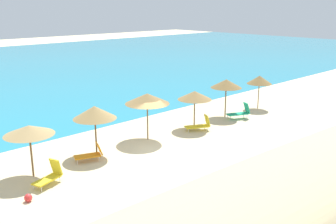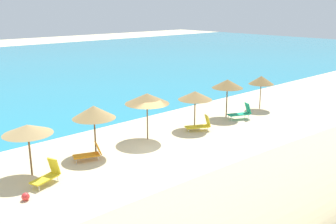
{
  "view_description": "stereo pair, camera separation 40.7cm",
  "coord_description": "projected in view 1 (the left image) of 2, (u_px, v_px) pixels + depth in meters",
  "views": [
    {
      "loc": [
        -13.63,
        -15.28,
        7.9
      ],
      "look_at": [
        2.21,
        1.45,
        1.52
      ],
      "focal_mm": 41.26,
      "sensor_mm": 36.0,
      "label": 1
    },
    {
      "loc": [
        -13.33,
        -15.55,
        7.9
      ],
      "look_at": [
        2.21,
        1.45,
        1.52
      ],
      "focal_mm": 41.26,
      "sensor_mm": 36.0,
      "label": 2
    }
  ],
  "objects": [
    {
      "name": "dune_ridge",
      "position": [
        331.0,
        168.0,
        17.01
      ],
      "size": [
        53.49,
        9.08,
        1.92
      ],
      "primitive_type": "ellipsoid",
      "rotation": [
        0.0,
        0.0,
        -0.07
      ],
      "color": "#C9B586",
      "rests_on": "ground_plane"
    },
    {
      "name": "beach_umbrella_2",
      "position": [
        95.0,
        112.0,
        20.52
      ],
      "size": [
        2.33,
        2.33,
        2.75
      ],
      "color": "brown",
      "rests_on": "ground_plane"
    },
    {
      "name": "beach_umbrella_6",
      "position": [
        259.0,
        80.0,
        30.1
      ],
      "size": [
        1.94,
        1.94,
        2.62
      ],
      "color": "brown",
      "rests_on": "ground_plane"
    },
    {
      "name": "lounge_chair_2",
      "position": [
        200.0,
        125.0,
        25.16
      ],
      "size": [
        1.72,
        1.28,
        1.01
      ],
      "rotation": [
        0.0,
        0.0,
        1.09
      ],
      "color": "yellow",
      "rests_on": "ground_plane"
    },
    {
      "name": "beach_umbrella_1",
      "position": [
        29.0,
        130.0,
        17.88
      ],
      "size": [
        2.33,
        2.33,
        2.55
      ],
      "color": "brown",
      "rests_on": "ground_plane"
    },
    {
      "name": "beach_umbrella_3",
      "position": [
        147.0,
        99.0,
        22.92
      ],
      "size": [
        2.67,
        2.67,
        2.87
      ],
      "color": "brown",
      "rests_on": "ground_plane"
    },
    {
      "name": "lounge_chair_3",
      "position": [
        240.0,
        112.0,
        27.75
      ],
      "size": [
        1.77,
        1.2,
        1.16
      ],
      "rotation": [
        0.0,
        0.0,
        1.15
      ],
      "color": "#199972",
      "rests_on": "ground_plane"
    },
    {
      "name": "beach_umbrella_4",
      "position": [
        195.0,
        95.0,
        25.17
      ],
      "size": [
        2.24,
        2.24,
        2.52
      ],
      "color": "brown",
      "rests_on": "ground_plane"
    },
    {
      "name": "ground_plane",
      "position": [
        157.0,
        150.0,
        21.83
      ],
      "size": [
        160.0,
        160.0,
        0.0
      ],
      "primitive_type": "plane",
      "color": "beige"
    },
    {
      "name": "lounge_chair_1",
      "position": [
        50.0,
        175.0,
        17.55
      ],
      "size": [
        1.53,
        0.99,
        1.1
      ],
      "rotation": [
        0.0,
        0.0,
        1.89
      ],
      "color": "yellow",
      "rests_on": "ground_plane"
    },
    {
      "name": "lounge_chair_0",
      "position": [
        91.0,
        154.0,
        20.23
      ],
      "size": [
        1.57,
        1.06,
        0.94
      ],
      "rotation": [
        0.0,
        0.0,
        1.21
      ],
      "color": "orange",
      "rests_on": "ground_plane"
    },
    {
      "name": "beach_umbrella_5",
      "position": [
        226.0,
        84.0,
        27.75
      ],
      "size": [
        2.25,
        2.25,
        2.78
      ],
      "color": "brown",
      "rests_on": "ground_plane"
    },
    {
      "name": "beach_ball",
      "position": [
        28.0,
        198.0,
        16.06
      ],
      "size": [
        0.34,
        0.34,
        0.34
      ],
      "primitive_type": "sphere",
      "color": "red",
      "rests_on": "ground_plane"
    }
  ]
}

